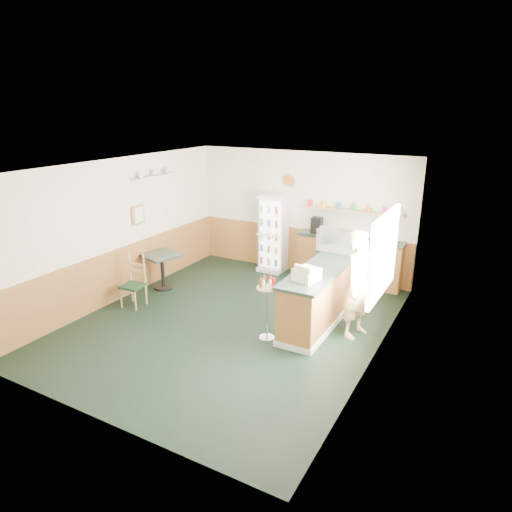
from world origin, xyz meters
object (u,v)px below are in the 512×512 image
Objects in this scene: condiment_stand at (267,300)px; cafe_table at (162,264)px; cash_register at (307,274)px; drinks_fridge at (273,233)px; display_case at (340,241)px; shopkeeper at (359,285)px; cafe_chair at (135,278)px.

condiment_stand is 3.00m from cafe_table.
condiment_stand is (-0.53, -0.31, -0.43)m from cash_register.
drinks_fridge reaches higher than cash_register.
cafe_table is at bearing -163.02° from display_case.
shopkeeper is 4.12m from cafe_table.
drinks_fridge is 0.98× the size of shopkeeper.
cash_register is 0.34× the size of condiment_stand.
condiment_stand is at bearing -65.00° from drinks_fridge.
shopkeeper is (2.61, -2.15, 0.02)m from drinks_fridge.
cash_register is at bearing 141.21° from shopkeeper.
drinks_fridge reaches higher than cafe_table.
cafe_table is at bearing -125.42° from drinks_fridge.
shopkeeper is 1.76× the size of cafe_chair.
drinks_fridge is 2.59m from cafe_table.
drinks_fridge is at bearing 151.11° from display_case.
cafe_chair is (-3.31, -1.91, -0.71)m from display_case.
condiment_stand reaches higher than cafe_chair.
cafe_chair is (-4.01, -0.82, -0.36)m from shopkeeper.
cafe_chair is at bearing -84.43° from cafe_table.
cafe_chair is (-1.40, -2.97, -0.35)m from drinks_fridge.
display_case reaches higher than cafe_chair.
shopkeeper is (0.70, 0.50, -0.21)m from cash_register.
cash_register is (0.00, -1.59, -0.13)m from display_case.
cafe_table is at bearing 90.16° from cafe_chair.
display_case is 1.34m from shopkeeper.
cafe_chair is at bearing -160.16° from cash_register.
cafe_chair reaches higher than cafe_table.
display_case reaches higher than cafe_table.
drinks_fridge is 2.08× the size of cafe_table.
drinks_fridge is 1.68× the size of condiment_stand.
shopkeeper is at bearing -0.73° from cafe_table.
cafe_table is (-3.40, 0.56, -0.58)m from cash_register.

